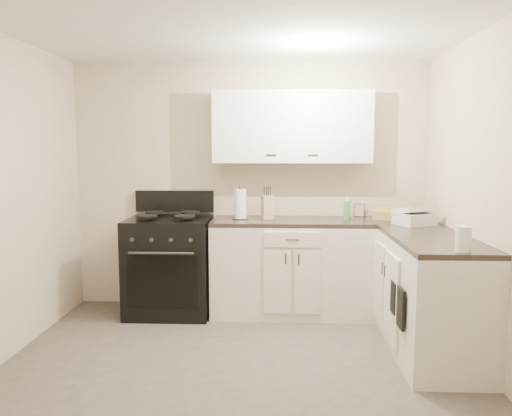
{
  "coord_description": "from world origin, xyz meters",
  "views": [
    {
      "loc": [
        0.28,
        -3.33,
        1.62
      ],
      "look_at": [
        0.1,
        0.85,
        1.13
      ],
      "focal_mm": 35.0,
      "sensor_mm": 36.0,
      "label": 1
    }
  ],
  "objects_px": {
    "knife_block": "(267,207)",
    "paper_towel": "(240,204)",
    "stove": "(170,267)",
    "countertop_grill": "(414,219)",
    "wicker_basket": "(386,215)"
  },
  "relations": [
    {
      "from": "knife_block",
      "to": "paper_towel",
      "type": "relative_size",
      "value": 0.8
    },
    {
      "from": "stove",
      "to": "countertop_grill",
      "type": "distance_m",
      "value": 2.38
    },
    {
      "from": "wicker_basket",
      "to": "knife_block",
      "type": "bearing_deg",
      "value": -179.06
    },
    {
      "from": "knife_block",
      "to": "paper_towel",
      "type": "height_order",
      "value": "paper_towel"
    },
    {
      "from": "wicker_basket",
      "to": "countertop_grill",
      "type": "relative_size",
      "value": 0.89
    },
    {
      "from": "stove",
      "to": "countertop_grill",
      "type": "bearing_deg",
      "value": -6.54
    },
    {
      "from": "stove",
      "to": "wicker_basket",
      "type": "bearing_deg",
      "value": 2.59
    },
    {
      "from": "countertop_grill",
      "to": "stove",
      "type": "bearing_deg",
      "value": 150.43
    },
    {
      "from": "paper_towel",
      "to": "wicker_basket",
      "type": "height_order",
      "value": "paper_towel"
    },
    {
      "from": "knife_block",
      "to": "wicker_basket",
      "type": "relative_size",
      "value": 0.89
    },
    {
      "from": "knife_block",
      "to": "stove",
      "type": "bearing_deg",
      "value": 163.92
    },
    {
      "from": "knife_block",
      "to": "countertop_grill",
      "type": "height_order",
      "value": "knife_block"
    },
    {
      "from": "paper_towel",
      "to": "wicker_basket",
      "type": "relative_size",
      "value": 1.12
    },
    {
      "from": "paper_towel",
      "to": "countertop_grill",
      "type": "distance_m",
      "value": 1.64
    },
    {
      "from": "knife_block",
      "to": "countertop_grill",
      "type": "relative_size",
      "value": 0.79
    }
  ]
}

